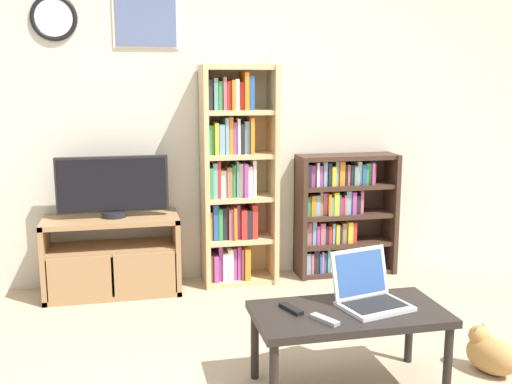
# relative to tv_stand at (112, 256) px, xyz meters

# --- Properties ---
(wall_back) EXTENTS (7.06, 0.09, 2.60)m
(wall_back) POSITION_rel_tv_stand_xyz_m (0.80, 0.27, 1.02)
(wall_back) COLOR beige
(wall_back) RESTS_ON ground_plane
(tv_stand) EXTENTS (0.98, 0.41, 0.58)m
(tv_stand) POSITION_rel_tv_stand_xyz_m (0.00, 0.00, 0.00)
(tv_stand) COLOR #9E754C
(tv_stand) RESTS_ON ground_plane
(television) EXTENTS (0.80, 0.18, 0.45)m
(television) POSITION_rel_tv_stand_xyz_m (0.02, 0.03, 0.52)
(television) COLOR black
(television) RESTS_ON tv_stand
(bookshelf_tall) EXTENTS (0.57, 0.31, 1.68)m
(bookshelf_tall) POSITION_rel_tv_stand_xyz_m (0.94, 0.09, 0.54)
(bookshelf_tall) COLOR tan
(bookshelf_tall) RESTS_ON ground_plane
(bookshelf_short) EXTENTS (0.81, 0.27, 0.98)m
(bookshelf_short) POSITION_rel_tv_stand_xyz_m (1.81, 0.11, 0.19)
(bookshelf_short) COLOR #3D281E
(bookshelf_short) RESTS_ON ground_plane
(coffee_table) EXTENTS (0.97, 0.50, 0.43)m
(coffee_table) POSITION_rel_tv_stand_xyz_m (1.20, -1.69, 0.09)
(coffee_table) COLOR black
(coffee_table) RESTS_ON ground_plane
(laptop) EXTENTS (0.40, 0.37, 0.28)m
(laptop) POSITION_rel_tv_stand_xyz_m (1.32, -1.64, 0.20)
(laptop) COLOR silver
(laptop) RESTS_ON coffee_table
(remote_near_laptop) EXTENTS (0.10, 0.17, 0.02)m
(remote_near_laptop) POSITION_rel_tv_stand_xyz_m (0.91, -1.64, 0.14)
(remote_near_laptop) COLOR black
(remote_near_laptop) RESTS_ON coffee_table
(remote_far_from_laptop) EXTENTS (0.11, 0.16, 0.02)m
(remote_far_from_laptop) POSITION_rel_tv_stand_xyz_m (1.03, -1.80, 0.14)
(remote_far_from_laptop) COLOR #99999E
(remote_far_from_laptop) RESTS_ON coffee_table
(cat) EXTENTS (0.36, 0.42, 0.26)m
(cat) POSITION_rel_tv_stand_xyz_m (2.01, -1.70, -0.18)
(cat) COLOR #B78447
(cat) RESTS_ON ground_plane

